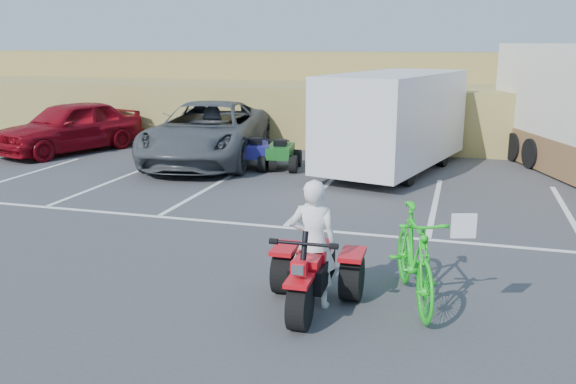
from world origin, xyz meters
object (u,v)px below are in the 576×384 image
(cargo_trailer, at_px, (394,119))
(quad_atv_blue, at_px, (256,168))
(quad_atv_green, at_px, (281,169))
(red_trike_atv, at_px, (310,309))
(rider, at_px, (313,244))
(red_car, at_px, (70,126))
(green_dirt_bike, at_px, (414,256))
(grey_pickup, at_px, (208,132))

(cargo_trailer, relative_size, quad_atv_blue, 4.21)
(quad_atv_green, bearing_deg, cargo_trailer, 2.23)
(red_trike_atv, height_order, rider, rider)
(quad_atv_blue, bearing_deg, red_car, 153.04)
(rider, bearing_deg, red_trike_atv, 90.00)
(green_dirt_bike, distance_m, red_car, 14.76)
(red_trike_atv, distance_m, quad_atv_blue, 9.50)
(rider, xyz_separation_m, cargo_trailer, (-0.01, 9.22, 0.58))
(green_dirt_bike, bearing_deg, grey_pickup, 111.38)
(quad_atv_blue, bearing_deg, cargo_trailer, -9.80)
(rider, distance_m, red_car, 14.07)
(quad_atv_blue, bearing_deg, quad_atv_green, -12.84)
(rider, xyz_separation_m, green_dirt_bike, (1.29, 0.48, -0.21))
(red_car, bearing_deg, quad_atv_green, 13.73)
(grey_pickup, bearing_deg, red_car, 168.14)
(grey_pickup, distance_m, cargo_trailer, 5.50)
(red_car, bearing_deg, red_trike_atv, -22.75)
(red_trike_atv, relative_size, quad_atv_green, 1.20)
(cargo_trailer, bearing_deg, green_dirt_bike, -66.97)
(red_trike_atv, height_order, red_car, red_car)
(red_trike_atv, height_order, grey_pickup, grey_pickup)
(red_trike_atv, bearing_deg, red_car, 136.05)
(cargo_trailer, xyz_separation_m, quad_atv_green, (-3.06, -0.56, -1.45))
(red_trike_atv, height_order, quad_atv_blue, red_trike_atv)
(green_dirt_bike, bearing_deg, quad_atv_blue, 105.44)
(grey_pickup, bearing_deg, quad_atv_green, -20.75)
(green_dirt_bike, distance_m, quad_atv_blue, 9.56)
(green_dirt_bike, height_order, quad_atv_blue, green_dirt_bike)
(rider, height_order, quad_atv_blue, rider)
(quad_atv_green, bearing_deg, red_trike_atv, -78.94)
(green_dirt_bike, height_order, cargo_trailer, cargo_trailer)
(red_car, bearing_deg, cargo_trailer, 18.59)
(red_trike_atv, xyz_separation_m, rider, (-0.00, 0.15, 0.87))
(rider, bearing_deg, grey_pickup, -60.51)
(red_car, distance_m, quad_atv_green, 7.45)
(red_car, distance_m, quad_atv_blue, 6.78)
(red_trike_atv, distance_m, quad_atv_green, 9.33)
(green_dirt_bike, bearing_deg, quad_atv_green, 101.53)
(red_car, relative_size, cargo_trailer, 0.79)
(rider, bearing_deg, green_dirt_bike, -160.91)
(grey_pickup, xyz_separation_m, quad_atv_blue, (1.72, -0.60, -0.88))
(quad_atv_blue, distance_m, quad_atv_green, 0.70)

